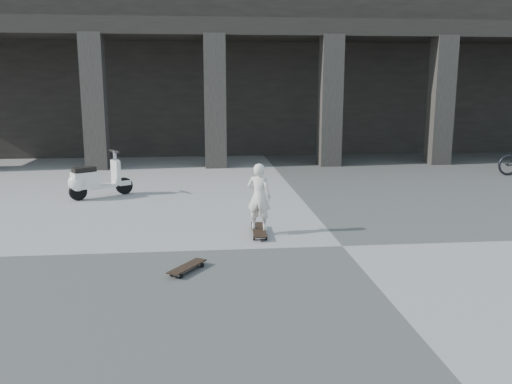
{
  "coord_description": "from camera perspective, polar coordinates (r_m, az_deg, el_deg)",
  "views": [
    {
      "loc": [
        -2.23,
        -8.18,
        2.59
      ],
      "look_at": [
        -1.27,
        1.31,
        0.65
      ],
      "focal_mm": 38.0,
      "sensor_mm": 36.0,
      "label": 1
    }
  ],
  "objects": [
    {
      "name": "longboard",
      "position": [
        9.38,
        0.31,
        -4.04
      ],
      "size": [
        0.27,
        0.98,
        0.1
      ],
      "rotation": [
        0.0,
        0.0,
        1.53
      ],
      "color": "black",
      "rests_on": "ground"
    },
    {
      "name": "colonnade",
      "position": [
        22.06,
        -0.01,
        12.65
      ],
      "size": [
        28.0,
        8.82,
        6.0
      ],
      "color": "black",
      "rests_on": "ground"
    },
    {
      "name": "ground",
      "position": [
        8.86,
        9.08,
        -5.65
      ],
      "size": [
        90.0,
        90.0,
        0.0
      ],
      "primitive_type": "plane",
      "color": "#464644",
      "rests_on": "ground"
    },
    {
      "name": "scooter",
      "position": [
        12.74,
        -17.06,
        1.17
      ],
      "size": [
        1.33,
        0.96,
        1.05
      ],
      "rotation": [
        0.0,
        0.0,
        0.58
      ],
      "color": "black",
      "rests_on": "ground"
    },
    {
      "name": "skateboard_spare",
      "position": [
        7.66,
        -7.26,
        -7.85
      ],
      "size": [
        0.55,
        0.7,
        0.09
      ],
      "rotation": [
        0.0,
        0.0,
        0.98
      ],
      "color": "black",
      "rests_on": "ground"
    },
    {
      "name": "child",
      "position": [
        9.24,
        0.31,
        -0.49
      ],
      "size": [
        0.5,
        0.42,
        1.15
      ],
      "primitive_type": "imported",
      "rotation": [
        0.0,
        0.0,
        2.71
      ],
      "color": "silver",
      "rests_on": "longboard"
    }
  ]
}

